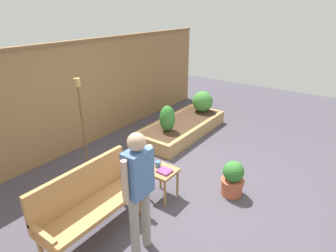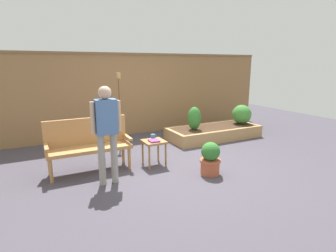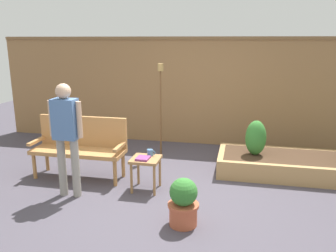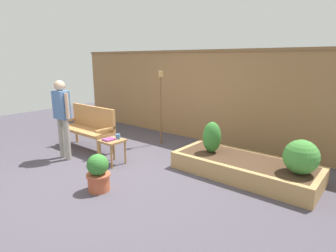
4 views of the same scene
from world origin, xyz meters
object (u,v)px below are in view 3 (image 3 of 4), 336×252
side_table (146,164)px  cup_on_table (150,153)px  potted_boxwood (183,202)px  tiki_torch (161,93)px  person_by_bench (66,131)px  book_on_table (143,158)px  shrub_near_bench (256,138)px  garden_bench (81,143)px

side_table → cup_on_table: (0.04, 0.11, 0.13)m
potted_boxwood → tiki_torch: bearing=109.1°
side_table → cup_on_table: 0.18m
tiki_torch → person_by_bench: (-0.82, -1.99, -0.23)m
book_on_table → shrub_near_bench: 1.90m
shrub_near_bench → cup_on_table: bearing=-148.8°
side_table → cup_on_table: bearing=72.5°
book_on_table → potted_boxwood: 1.08m
cup_on_table → shrub_near_bench: shrub_near_bench is taller
cup_on_table → person_by_bench: bearing=-152.9°
tiki_torch → shrub_near_bench: bearing=-18.3°
side_table → potted_boxwood: potted_boxwood is taller
book_on_table → person_by_bench: (-0.95, -0.35, 0.44)m
potted_boxwood → book_on_table: bearing=132.0°
cup_on_table → tiki_torch: tiki_torch is taller
potted_boxwood → person_by_bench: bearing=165.1°
book_on_table → shrub_near_bench: shrub_near_bench is taller
garden_bench → person_by_bench: (0.17, -0.71, 0.39)m
garden_bench → tiki_torch: size_ratio=0.85×
side_table → tiki_torch: 1.76m
shrub_near_bench → tiki_torch: tiki_torch is taller
potted_boxwood → person_by_bench: (-1.66, 0.44, 0.65)m
shrub_near_bench → person_by_bench: bearing=-150.4°
book_on_table → tiki_torch: bearing=97.1°
side_table → shrub_near_bench: bearing=33.6°
cup_on_table → book_on_table: size_ratio=0.63×
tiki_torch → side_table: bearing=-84.4°
tiki_torch → person_by_bench: tiki_torch is taller
side_table → shrub_near_bench: shrub_near_bench is taller
garden_bench → side_table: 1.19m
cup_on_table → book_on_table: bearing=-109.2°
book_on_table → person_by_bench: size_ratio=0.13×
potted_boxwood → person_by_bench: size_ratio=0.37×
book_on_table → shrub_near_bench: bearing=37.2°
person_by_bench → potted_boxwood: bearing=-14.9°
tiki_torch → potted_boxwood: bearing=-70.9°
book_on_table → cup_on_table: bearing=73.3°
garden_bench → shrub_near_bench: size_ratio=2.56×
book_on_table → shrub_near_bench: (1.56, 1.08, 0.09)m
book_on_table → side_table: bearing=70.0°
garden_bench → side_table: bearing=-15.0°
side_table → potted_boxwood: size_ratio=0.83×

